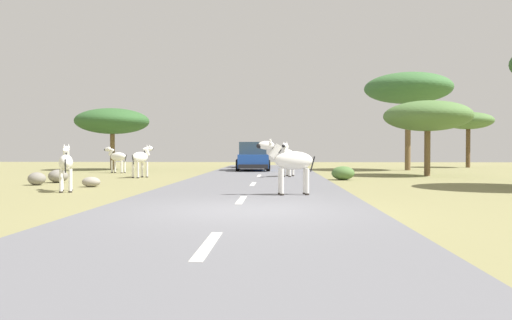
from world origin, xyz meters
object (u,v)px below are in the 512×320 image
(car_1, at_px, (255,156))
(rock_1, at_px, (37,179))
(car_0, at_px, (252,157))
(bush_0, at_px, (343,173))
(zebra_4, at_px, (290,161))
(rock_3, at_px, (91,182))
(zebra_1, at_px, (141,158))
(zebra_2, at_px, (66,163))
(zebra_0, at_px, (288,156))
(tree_1, at_px, (408,89))
(rock_0, at_px, (58,176))
(tree_3, at_px, (468,121))
(zebra_3, at_px, (117,157))
(tree_2, at_px, (112,121))
(tree_0, at_px, (428,116))

(car_1, relative_size, rock_1, 6.85)
(car_0, distance_m, bush_0, 10.13)
(zebra_4, bearing_deg, rock_3, 53.75)
(zebra_1, distance_m, zebra_2, 8.05)
(zebra_0, relative_size, car_0, 0.39)
(tree_1, relative_size, rock_0, 7.90)
(tree_3, height_order, rock_1, tree_3)
(zebra_3, height_order, car_1, car_1)
(bush_0, bearing_deg, rock_0, -168.56)
(car_1, bearing_deg, zebra_0, 98.60)
(bush_0, relative_size, rock_3, 1.56)
(tree_3, bearing_deg, zebra_1, -143.82)
(zebra_1, bearing_deg, rock_0, -101.27)
(zebra_0, distance_m, zebra_1, 6.88)
(zebra_0, distance_m, car_1, 13.35)
(zebra_4, bearing_deg, car_0, -3.35)
(car_1, bearing_deg, tree_2, 22.86)
(car_0, relative_size, tree_0, 1.02)
(tree_1, distance_m, bush_0, 13.30)
(zebra_0, distance_m, tree_0, 7.60)
(zebra_0, height_order, tree_1, tree_1)
(tree_1, height_order, rock_0, tree_1)
(tree_1, xyz_separation_m, rock_1, (-17.26, -14.81, -5.02))
(zebra_1, height_order, tree_2, tree_2)
(tree_1, relative_size, tree_2, 1.30)
(zebra_4, height_order, tree_3, tree_3)
(zebra_2, distance_m, tree_0, 17.65)
(car_0, xyz_separation_m, tree_0, (9.08, -5.34, 2.15))
(zebra_4, relative_size, bush_0, 1.65)
(bush_0, bearing_deg, rock_1, -162.04)
(bush_0, distance_m, rock_3, 10.43)
(zebra_2, relative_size, tree_2, 0.31)
(tree_2, bearing_deg, zebra_2, -76.14)
(zebra_3, bearing_deg, car_0, -47.05)
(tree_0, height_order, bush_0, tree_0)
(tree_0, bearing_deg, zebra_2, -143.54)
(tree_1, distance_m, rock_1, 23.29)
(car_1, bearing_deg, tree_3, -174.84)
(tree_1, distance_m, rock_0, 22.26)
(car_0, xyz_separation_m, tree_1, (9.94, 1.90, 4.41))
(car_0, distance_m, tree_3, 17.63)
(zebra_2, bearing_deg, zebra_0, 28.55)
(tree_1, bearing_deg, zebra_3, -164.74)
(zebra_2, xyz_separation_m, car_1, (4.91, 21.53, -0.04))
(car_0, relative_size, tree_3, 1.08)
(tree_2, bearing_deg, zebra_0, -38.87)
(zebra_1, height_order, zebra_3, zebra_1)
(tree_0, height_order, tree_2, tree_2)
(tree_1, relative_size, tree_3, 1.51)
(car_0, distance_m, rock_3, 14.62)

